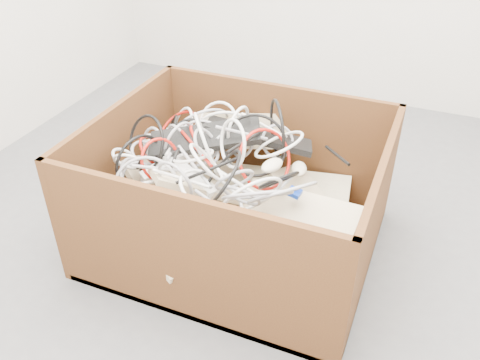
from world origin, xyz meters
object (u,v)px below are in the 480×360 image
at_px(vga_plug, 295,192).
at_px(power_strip_right, 190,176).
at_px(cardboard_box, 235,214).
at_px(power_strip_left, 173,161).

bearing_deg(vga_plug, power_strip_right, -166.39).
distance_m(cardboard_box, power_strip_left, 0.33).
distance_m(cardboard_box, vga_plug, 0.34).
relative_size(cardboard_box, vga_plug, 23.49).
distance_m(cardboard_box, power_strip_right, 0.27).
xyz_separation_m(power_strip_right, vga_plug, (0.39, 0.04, 0.01)).
xyz_separation_m(cardboard_box, power_strip_right, (-0.14, -0.10, 0.21)).
bearing_deg(power_strip_left, power_strip_right, -85.63).
distance_m(power_strip_left, power_strip_right, 0.12).
height_order(cardboard_box, power_strip_left, cardboard_box).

